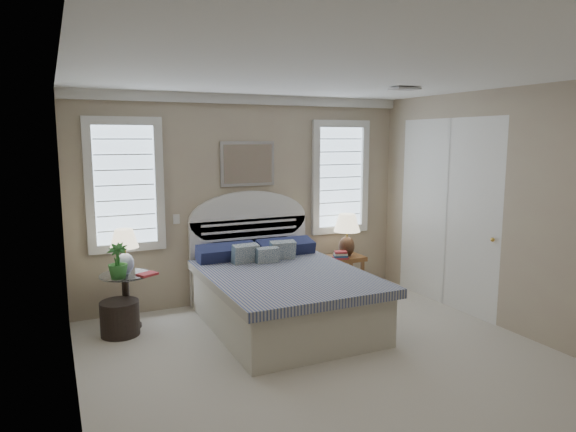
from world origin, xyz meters
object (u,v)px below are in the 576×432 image
Objects in this scene: bed at (279,291)px; side_table_left at (126,295)px; nightstand_right at (344,266)px; lamp_right at (347,230)px; floor_pot at (120,318)px; lamp_left at (125,246)px.

side_table_left is at bearing 160.26° from bed.
lamp_right reaches higher than nightstand_right.
nightstand_right is 0.51m from lamp_right.
floor_pot is at bearing -116.03° from side_table_left.
lamp_right reaches higher than floor_pot.
floor_pot is 0.80m from lamp_left.
lamp_left is (-2.94, -0.07, 0.56)m from nightstand_right.
side_table_left reaches higher than floor_pot.
nightstand_right is at bearing 28.03° from bed.
nightstand_right is 3.07m from floor_pot.
bed is 1.47m from nightstand_right.
side_table_left is 0.56m from lamp_left.
bed is at bearing -152.44° from lamp_right.
lamp_right is at bearing 27.56° from bed.
lamp_left is (0.11, 0.23, 0.75)m from floor_pot.
bed is 1.80m from floor_pot.
bed is 1.75m from side_table_left.
bed is at bearing -20.78° from lamp_left.
nightstand_right is (2.95, 0.10, -0.00)m from side_table_left.
floor_pot is 0.81× the size of lamp_left.
bed is at bearing -12.51° from floor_pot.
lamp_left is at bearing 63.94° from floor_pot.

